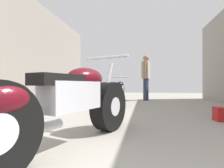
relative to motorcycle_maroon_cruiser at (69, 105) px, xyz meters
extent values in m
plane|color=#9E998E|center=(0.45, 2.28, -0.42)|extent=(19.12, 19.12, 0.00)
cube|color=gray|center=(-2.41, 2.28, 1.12)|extent=(0.08, 8.76, 3.08)
cylinder|color=black|center=(0.25, 0.74, -0.10)|extent=(0.39, 0.68, 0.65)
cylinder|color=silver|center=(0.25, 0.74, -0.10)|extent=(0.27, 0.30, 0.25)
cube|color=silver|center=(0.02, 0.04, 0.09)|extent=(0.44, 0.69, 0.28)
ellipsoid|color=#5B0F19|center=(0.09, 0.26, 0.27)|extent=(0.42, 0.58, 0.22)
cube|color=black|center=(-0.04, -0.13, 0.24)|extent=(0.37, 0.53, 0.10)
cylinder|color=silver|center=(0.24, 0.70, 0.21)|extent=(0.13, 0.26, 0.59)
cylinder|color=silver|center=(0.23, 0.66, 0.55)|extent=(0.61, 0.24, 0.04)
cylinder|color=silver|center=(-0.21, -0.20, -0.19)|extent=(0.26, 0.56, 0.09)
cylinder|color=black|center=(-0.07, 4.62, -0.13)|extent=(0.21, 0.59, 0.58)
cylinder|color=silver|center=(-0.07, 4.62, -0.13)|extent=(0.20, 0.23, 0.22)
cylinder|color=black|center=(-0.02, 3.30, -0.13)|extent=(0.21, 0.59, 0.58)
cylinder|color=silver|center=(-0.02, 3.30, -0.13)|extent=(0.20, 0.23, 0.22)
cube|color=silver|center=(-0.04, 3.96, 0.04)|extent=(0.24, 0.59, 0.26)
ellipsoid|color=black|center=(-0.05, 4.16, 0.20)|extent=(0.26, 0.48, 0.20)
cube|color=black|center=(-0.04, 3.80, 0.17)|extent=(0.22, 0.45, 0.09)
ellipsoid|color=black|center=(-0.02, 3.34, 0.05)|extent=(0.25, 0.41, 0.22)
cylinder|color=silver|center=(-0.07, 4.58, 0.15)|extent=(0.05, 0.23, 0.53)
cylinder|color=silver|center=(-0.07, 4.55, 0.46)|extent=(0.57, 0.06, 0.03)
cylinder|color=silver|center=(-0.16, 3.68, -0.22)|extent=(0.10, 0.51, 0.08)
cylinder|color=#2D3851|center=(0.83, 5.48, 0.01)|extent=(0.19, 0.19, 0.85)
cylinder|color=#2D3851|center=(0.78, 5.27, 0.01)|extent=(0.19, 0.19, 0.85)
cube|color=#B2A899|center=(0.80, 5.37, 0.76)|extent=(0.35, 0.52, 0.65)
cylinder|color=#9E7051|center=(0.87, 5.66, 0.78)|extent=(0.14, 0.14, 0.60)
cylinder|color=#9E7051|center=(0.74, 5.09, 0.78)|extent=(0.14, 0.14, 0.60)
sphere|color=#9E7051|center=(0.80, 5.37, 1.23)|extent=(0.24, 0.24, 0.24)
camera|label=1|loc=(0.71, -1.57, 0.20)|focal=27.89mm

